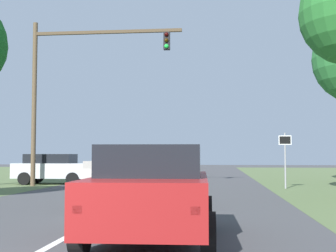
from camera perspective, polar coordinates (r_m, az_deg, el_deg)
The scene contains 6 objects.
ground_plane at distance 15.22m, azimuth -5.33°, elevation -9.58°, with size 120.00×120.00×0.00m, color #424244.
red_suv_near at distance 9.06m, azimuth -1.83°, elevation -7.71°, with size 2.41×4.67×1.79m.
pickup_truck_lead at distance 15.12m, azimuth -4.04°, elevation -5.97°, with size 2.31×5.26×1.88m.
traffic_light at distance 25.00m, azimuth -11.77°, elevation 5.80°, with size 7.86×0.40×8.56m.
keep_moving_sign at distance 23.10m, azimuth 14.04°, elevation -3.20°, with size 0.60×0.09×2.66m.
crossing_suv_far at distance 26.71m, azimuth -13.73°, elevation -4.98°, with size 4.26×2.16×1.65m.
Camera 1 is at (2.94, -4.72, 1.62)m, focal length 50.20 mm.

